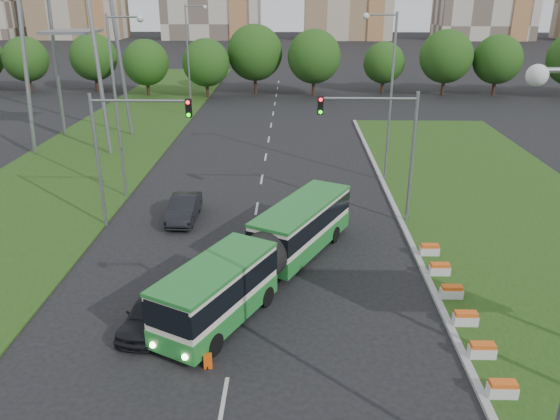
{
  "coord_description": "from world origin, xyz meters",
  "views": [
    {
      "loc": [
        -0.66,
        -21.22,
        13.26
      ],
      "look_at": [
        -1.3,
        5.3,
        2.6
      ],
      "focal_mm": 35.0,
      "sensor_mm": 36.0,
      "label": 1
    }
  ],
  "objects_px": {
    "car_left_far": "(184,208)",
    "car_left_near": "(151,312)",
    "articulated_bus": "(262,252)",
    "shopping_trolley": "(208,361)",
    "pedestrian": "(205,339)",
    "traffic_mast_left": "(123,140)",
    "traffic_mast_median": "(386,137)"
  },
  "relations": [
    {
      "from": "car_left_near",
      "to": "pedestrian",
      "type": "xyz_separation_m",
      "value": [
        2.57,
        -1.96,
        0.07
      ]
    },
    {
      "from": "pedestrian",
      "to": "car_left_far",
      "type": "bearing_deg",
      "value": 33.46
    },
    {
      "from": "car_left_far",
      "to": "shopping_trolley",
      "type": "bearing_deg",
      "value": -75.79
    },
    {
      "from": "traffic_mast_median",
      "to": "pedestrian",
      "type": "xyz_separation_m",
      "value": [
        -8.77,
        -13.65,
        -4.56
      ]
    },
    {
      "from": "traffic_mast_median",
      "to": "shopping_trolley",
      "type": "bearing_deg",
      "value": -120.94
    },
    {
      "from": "articulated_bus",
      "to": "shopping_trolley",
      "type": "height_order",
      "value": "articulated_bus"
    },
    {
      "from": "articulated_bus",
      "to": "pedestrian",
      "type": "relative_size",
      "value": 9.47
    },
    {
      "from": "traffic_mast_left",
      "to": "shopping_trolley",
      "type": "xyz_separation_m",
      "value": [
        6.58,
        -13.31,
        -5.08
      ]
    },
    {
      "from": "car_left_near",
      "to": "traffic_mast_median",
      "type": "bearing_deg",
      "value": 55.89
    },
    {
      "from": "traffic_mast_median",
      "to": "articulated_bus",
      "type": "bearing_deg",
      "value": -132.66
    },
    {
      "from": "car_left_near",
      "to": "shopping_trolley",
      "type": "xyz_separation_m",
      "value": [
        2.76,
        -2.62,
        -0.45
      ]
    },
    {
      "from": "articulated_bus",
      "to": "car_left_far",
      "type": "height_order",
      "value": "articulated_bus"
    },
    {
      "from": "articulated_bus",
      "to": "car_left_far",
      "type": "relative_size",
      "value": 3.31
    },
    {
      "from": "traffic_mast_left",
      "to": "car_left_near",
      "type": "height_order",
      "value": "traffic_mast_left"
    },
    {
      "from": "traffic_mast_median",
      "to": "car_left_far",
      "type": "distance_m",
      "value": 13.01
    },
    {
      "from": "traffic_mast_median",
      "to": "shopping_trolley",
      "type": "height_order",
      "value": "traffic_mast_median"
    },
    {
      "from": "traffic_mast_left",
      "to": "pedestrian",
      "type": "xyz_separation_m",
      "value": [
        6.39,
        -12.65,
        -4.56
      ]
    },
    {
      "from": "traffic_mast_median",
      "to": "shopping_trolley",
      "type": "relative_size",
      "value": 14.53
    },
    {
      "from": "car_left_near",
      "to": "car_left_far",
      "type": "height_order",
      "value": "car_left_far"
    },
    {
      "from": "car_left_far",
      "to": "car_left_near",
      "type": "bearing_deg",
      "value": -85.79
    },
    {
      "from": "pedestrian",
      "to": "shopping_trolley",
      "type": "bearing_deg",
      "value": -144.39
    },
    {
      "from": "articulated_bus",
      "to": "car_left_near",
      "type": "bearing_deg",
      "value": -109.29
    },
    {
      "from": "traffic_mast_left",
      "to": "car_left_far",
      "type": "height_order",
      "value": "traffic_mast_left"
    },
    {
      "from": "car_left_far",
      "to": "pedestrian",
      "type": "xyz_separation_m",
      "value": [
        3.4,
        -13.68,
        0.04
      ]
    },
    {
      "from": "traffic_mast_left",
      "to": "pedestrian",
      "type": "height_order",
      "value": "traffic_mast_left"
    },
    {
      "from": "articulated_bus",
      "to": "car_left_near",
      "type": "height_order",
      "value": "articulated_bus"
    },
    {
      "from": "traffic_mast_left",
      "to": "articulated_bus",
      "type": "relative_size",
      "value": 0.53
    },
    {
      "from": "articulated_bus",
      "to": "pedestrian",
      "type": "height_order",
      "value": "articulated_bus"
    },
    {
      "from": "car_left_near",
      "to": "pedestrian",
      "type": "distance_m",
      "value": 3.23
    },
    {
      "from": "car_left_far",
      "to": "pedestrian",
      "type": "distance_m",
      "value": 14.1
    },
    {
      "from": "car_left_far",
      "to": "pedestrian",
      "type": "height_order",
      "value": "pedestrian"
    },
    {
      "from": "articulated_bus",
      "to": "shopping_trolley",
      "type": "xyz_separation_m",
      "value": [
        -1.68,
        -6.82,
        -1.24
      ]
    }
  ]
}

